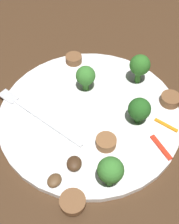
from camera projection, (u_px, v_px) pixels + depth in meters
name	position (u px, v px, depth m)	size (l,w,h in m)	color
ground_plane	(89.00, 116.00, 0.48)	(1.40, 1.40, 0.00)	#422B19
plate	(89.00, 114.00, 0.48)	(0.30, 0.30, 0.01)	white
fork	(33.00, 113.00, 0.47)	(0.18, 0.05, 0.00)	silver
broccoli_floret_0	(141.00, 67.00, 0.49)	(0.04, 0.04, 0.06)	#347525
broccoli_floret_1	(139.00, 109.00, 0.44)	(0.04, 0.04, 0.05)	#296420
broccoli_floret_2	(86.00, 76.00, 0.48)	(0.03, 0.03, 0.05)	#408630
broccoli_floret_3	(111.00, 171.00, 0.37)	(0.04, 0.04, 0.05)	#408630
sausage_slice_0	(73.00, 202.00, 0.37)	(0.03, 0.03, 0.01)	brown
sausage_slice_1	(106.00, 142.00, 0.43)	(0.03, 0.03, 0.01)	brown
sausage_slice_2	(74.00, 59.00, 0.55)	(0.03, 0.03, 0.01)	brown
sausage_slice_3	(170.00, 99.00, 0.48)	(0.03, 0.03, 0.01)	brown
mushroom_0	(74.00, 163.00, 0.41)	(0.02, 0.02, 0.01)	#422B19
mushroom_2	(54.00, 180.00, 0.39)	(0.02, 0.02, 0.01)	brown
pepper_strip_0	(166.00, 125.00, 0.45)	(0.04, 0.00, 0.00)	orange
pepper_strip_1	(161.00, 147.00, 0.43)	(0.05, 0.01, 0.00)	red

